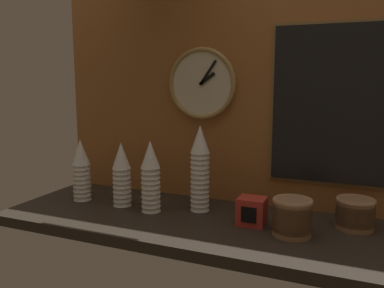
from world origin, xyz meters
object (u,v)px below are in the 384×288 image
Objects in this scene: menu_board at (337,105)px; napkin_dispenser at (252,211)px; cup_stack_left at (122,174)px; wall_clock at (202,84)px; cup_stack_center at (200,168)px; cup_stack_far_left at (81,170)px; bowl_stack_far_right at (355,213)px; bowl_stack_right at (292,216)px; cup_stack_center_left at (151,176)px.

menu_board is 6.19× the size of napkin_dispenser.
wall_clock reaches higher than cup_stack_left.
cup_stack_center reaches higher than napkin_dispenser.
bowl_stack_far_right is (1.09, 0.10, -0.07)m from cup_stack_far_left.
napkin_dispenser is (-0.15, 0.04, -0.02)m from bowl_stack_right.
cup_stack_center is at bearing 7.66° from cup_stack_far_left.
cup_stack_center is 0.52m from cup_stack_far_left.
wall_clock is (-0.05, 0.15, 0.33)m from cup_stack_center.
wall_clock is 0.54m from menu_board.
cup_stack_center is 0.27m from napkin_dispenser.
menu_board reaches higher than cup_stack_left.
cup_stack_center_left is at bearing -154.19° from cup_stack_center.
wall_clock reaches higher than napkin_dispenser.
cup_stack_center is at bearing 162.46° from bowl_stack_right.
cup_stack_left and cup_stack_far_left have the same top height.
cup_stack_far_left is 1.10m from bowl_stack_far_right.
cup_stack_center is 1.29× the size of cup_stack_left.
wall_clock reaches higher than cup_stack_far_left.
cup_stack_left is 1.98× the size of bowl_stack_far_right.
menu_board is (0.80, 0.22, 0.29)m from cup_stack_left.
cup_stack_center_left is 0.44m from wall_clock.
cup_stack_far_left is 0.88× the size of wall_clock.
wall_clock reaches higher than cup_stack_center_left.
menu_board reaches higher than cup_stack_center_left.
wall_clock reaches higher than cup_stack_center.
cup_stack_far_left is at bearing -179.43° from cup_stack_left.
menu_board reaches higher than napkin_dispenser.
cup_stack_center_left is at bearing -2.27° from cup_stack_far_left.
cup_stack_center_left is 2.13× the size of bowl_stack_right.
menu_board is at bearing 42.99° from napkin_dispenser.
bowl_stack_far_right is 0.22× the size of menu_board.
menu_board is (0.48, 0.16, 0.25)m from cup_stack_center.
cup_stack_center is (0.17, 0.08, 0.03)m from cup_stack_center_left.
cup_stack_left is at bearing -164.30° from menu_board.
bowl_stack_right is at bearing -4.29° from cup_stack_left.
wall_clock is at bearing 62.70° from cup_stack_center_left.
cup_stack_far_left is 2.66× the size of napkin_dispenser.
bowl_stack_right is 0.22× the size of menu_board.
napkin_dispenser is (-0.34, -0.10, -0.01)m from bowl_stack_far_right.
bowl_stack_far_right is 0.24m from bowl_stack_right.
cup_stack_far_left is at bearing 179.46° from napkin_dispenser.
cup_stack_center_left is at bearing -6.20° from cup_stack_left.
cup_stack_center is 0.58m from bowl_stack_far_right.
cup_stack_center reaches higher than bowl_stack_right.
cup_stack_far_left is (-0.35, 0.01, -0.01)m from cup_stack_center_left.
wall_clock is at bearing 25.08° from cup_stack_far_left.
cup_stack_center_left is 0.15m from cup_stack_left.
cup_stack_center_left is 2.13× the size of bowl_stack_far_right.
cup_stack_far_left reaches higher than bowl_stack_far_right.
menu_board is at bearing 0.95° from wall_clock.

